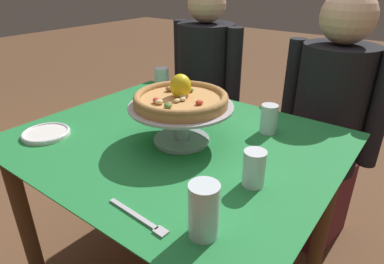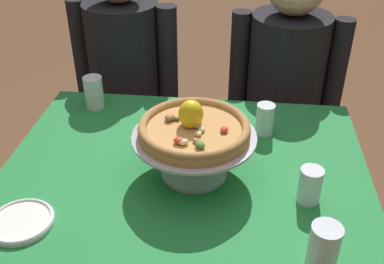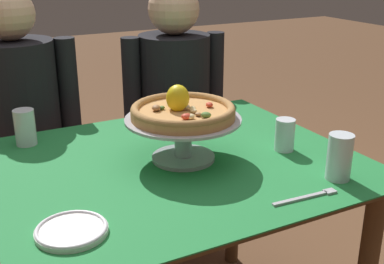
{
  "view_description": "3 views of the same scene",
  "coord_description": "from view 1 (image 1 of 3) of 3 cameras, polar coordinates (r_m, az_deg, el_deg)",
  "views": [
    {
      "loc": [
        0.68,
        -0.8,
        1.28
      ],
      "look_at": [
        0.08,
        -0.0,
        0.79
      ],
      "focal_mm": 30.94,
      "sensor_mm": 36.0,
      "label": 1
    },
    {
      "loc": [
        0.14,
        -1.06,
        1.57
      ],
      "look_at": [
        0.02,
        0.05,
        0.86
      ],
      "focal_mm": 42.54,
      "sensor_mm": 36.0,
      "label": 2
    },
    {
      "loc": [
        -0.6,
        -1.25,
        1.35
      ],
      "look_at": [
        0.07,
        0.01,
        0.82
      ],
      "focal_mm": 46.04,
      "sensor_mm": 36.0,
      "label": 3
    }
  ],
  "objects": [
    {
      "name": "dinner_fork",
      "position": [
        0.82,
        -8.91,
        -14.51
      ],
      "size": [
        0.2,
        0.03,
        0.01
      ],
      "color": "#B7B7C1",
      "rests_on": "dining_table"
    },
    {
      "name": "pizza",
      "position": [
        1.1,
        -1.87,
        5.88
      ],
      "size": [
        0.31,
        0.31,
        0.1
      ],
      "color": "tan",
      "rests_on": "pizza_stand"
    },
    {
      "name": "diner_left",
      "position": [
        1.92,
        2.23,
        4.64
      ],
      "size": [
        0.46,
        0.35,
        1.23
      ],
      "color": "navy",
      "rests_on": "ground"
    },
    {
      "name": "pizza_stand",
      "position": [
        1.12,
        -1.79,
        2.47
      ],
      "size": [
        0.35,
        0.35,
        0.13
      ],
      "color": "#B7B7C1",
      "rests_on": "dining_table"
    },
    {
      "name": "side_plate",
      "position": [
        1.3,
        -23.86,
        -0.2
      ],
      "size": [
        0.17,
        0.17,
        0.02
      ],
      "color": "white",
      "rests_on": "dining_table"
    },
    {
      "name": "water_glass_back_left",
      "position": [
        1.63,
        -5.24,
        8.62
      ],
      "size": [
        0.07,
        0.07,
        0.12
      ],
      "color": "white",
      "rests_on": "dining_table"
    },
    {
      "name": "diner_right",
      "position": [
        1.68,
        21.97,
        -0.37
      ],
      "size": [
        0.47,
        0.35,
        1.22
      ],
      "color": "maroon",
      "rests_on": "ground"
    },
    {
      "name": "dining_table",
      "position": [
        1.23,
        -2.86,
        -5.95
      ],
      "size": [
        1.1,
        0.92,
        0.74
      ],
      "color": "brown",
      "rests_on": "ground"
    },
    {
      "name": "water_glass_side_right",
      "position": [
        0.92,
        10.61,
        -6.55
      ],
      "size": [
        0.06,
        0.06,
        0.1
      ],
      "color": "white",
      "rests_on": "dining_table"
    },
    {
      "name": "water_glass_front_right",
      "position": [
        0.74,
        2.03,
        -13.77
      ],
      "size": [
        0.07,
        0.07,
        0.13
      ],
      "color": "silver",
      "rests_on": "dining_table"
    },
    {
      "name": "water_glass_back_right",
      "position": [
        1.23,
        13.06,
        1.91
      ],
      "size": [
        0.06,
        0.06,
        0.11
      ],
      "color": "white",
      "rests_on": "dining_table"
    }
  ]
}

